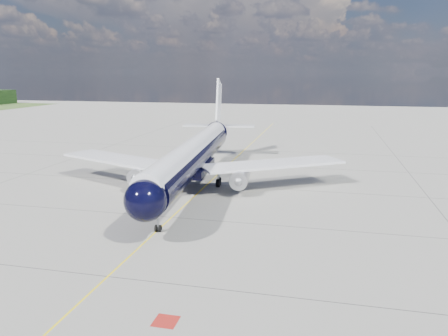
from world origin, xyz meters
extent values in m
plane|color=gray|center=(0.00, 30.00, 0.00)|extent=(320.00, 320.00, 0.00)
cube|color=yellow|center=(0.00, 25.00, 0.00)|extent=(0.16, 160.00, 0.01)
cube|color=maroon|center=(6.80, -10.00, 0.00)|extent=(1.60, 1.60, 0.01)
cylinder|color=black|center=(-1.37, 22.73, 4.44)|extent=(7.66, 40.34, 4.01)
sphere|color=black|center=(0.56, 1.69, 4.44)|extent=(4.36, 4.36, 4.01)
cone|color=black|center=(-3.64, 47.45, 5.07)|extent=(4.67, 7.73, 4.01)
cylinder|color=white|center=(-1.37, 22.73, 5.44)|extent=(6.98, 42.36, 3.13)
cube|color=black|center=(0.58, 1.48, 5.02)|extent=(2.64, 1.49, 0.58)
cube|color=white|center=(-12.56, 23.29, 3.49)|extent=(20.75, 12.72, 0.34)
cube|color=white|center=(9.53, 25.32, 3.49)|extent=(19.86, 15.54, 0.34)
cube|color=black|center=(-1.37, 22.73, 2.96)|extent=(5.38, 10.92, 1.06)
cylinder|color=#B6B6BE|center=(-8.02, 20.00, 2.27)|extent=(2.80, 5.05, 2.37)
cylinder|color=#B6B6BE|center=(5.66, 21.25, 2.27)|extent=(2.80, 5.05, 2.37)
sphere|color=gray|center=(-7.81, 17.79, 2.27)|extent=(1.26, 1.26, 1.16)
sphere|color=gray|center=(5.86, 19.04, 2.27)|extent=(1.26, 1.26, 1.16)
cube|color=white|center=(-8.04, 20.21, 3.06)|extent=(0.54, 3.39, 1.16)
cube|color=white|center=(5.64, 21.46, 3.06)|extent=(0.54, 3.39, 1.16)
cube|color=white|center=(-3.59, 46.92, 10.46)|extent=(0.95, 6.70, 9.01)
cube|color=white|center=(-3.64, 47.45, 5.92)|extent=(13.98, 4.62, 0.23)
cylinder|color=gray|center=(0.22, 5.37, 1.32)|extent=(0.21, 0.21, 2.22)
cylinder|color=black|center=(0.01, 5.35, 0.37)|extent=(0.26, 0.75, 0.74)
cylinder|color=black|center=(0.43, 5.39, 0.37)|extent=(0.26, 0.75, 0.74)
cylinder|color=gray|center=(-4.88, 24.00, 1.43)|extent=(0.30, 0.30, 2.01)
cylinder|color=gray|center=(1.85, 24.61, 1.43)|extent=(0.30, 0.30, 2.01)
cylinder|color=black|center=(-4.83, 23.42, 0.58)|extent=(0.58, 1.20, 1.16)
cylinder|color=black|center=(-4.94, 24.58, 0.58)|extent=(0.58, 1.20, 1.16)
cylinder|color=black|center=(1.90, 24.04, 0.58)|extent=(0.58, 1.20, 1.16)
cylinder|color=black|center=(1.80, 25.19, 0.58)|extent=(0.58, 1.20, 1.16)
camera|label=1|loc=(16.39, -34.25, 15.97)|focal=35.00mm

